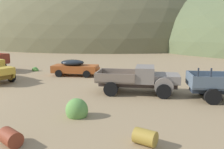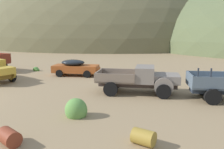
{
  "view_description": "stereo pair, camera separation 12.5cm",
  "coord_description": "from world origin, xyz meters",
  "px_view_note": "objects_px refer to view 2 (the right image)",
  "views": [
    {
      "loc": [
        13.46,
        -8.2,
        4.22
      ],
      "look_at": [
        7.88,
        6.57,
        1.24
      ],
      "focal_mm": 36.35,
      "sensor_mm": 36.0,
      "label": 1
    },
    {
      "loc": [
        13.58,
        -8.15,
        4.22
      ],
      "look_at": [
        7.88,
        6.57,
        1.24
      ],
      "focal_mm": 36.35,
      "sensor_mm": 36.0,
      "label": 2
    }
  ],
  "objects_px": {
    "oil_drum_tipped": "(143,137)",
    "oil_drum_spare": "(9,137)",
    "car_oxide_orange": "(77,67)",
    "truck_primer_gray": "(144,79)"
  },
  "relations": [
    {
      "from": "oil_drum_tipped",
      "to": "truck_primer_gray",
      "type": "bearing_deg",
      "value": 103.33
    },
    {
      "from": "car_oxide_orange",
      "to": "oil_drum_tipped",
      "type": "height_order",
      "value": "car_oxide_orange"
    },
    {
      "from": "car_oxide_orange",
      "to": "oil_drum_spare",
      "type": "height_order",
      "value": "car_oxide_orange"
    },
    {
      "from": "car_oxide_orange",
      "to": "oil_drum_tipped",
      "type": "distance_m",
      "value": 14.6
    },
    {
      "from": "oil_drum_spare",
      "to": "truck_primer_gray",
      "type": "bearing_deg",
      "value": 71.61
    },
    {
      "from": "oil_drum_tipped",
      "to": "oil_drum_spare",
      "type": "bearing_deg",
      "value": -158.69
    },
    {
      "from": "truck_primer_gray",
      "to": "car_oxide_orange",
      "type": "bearing_deg",
      "value": 140.83
    },
    {
      "from": "truck_primer_gray",
      "to": "oil_drum_tipped",
      "type": "bearing_deg",
      "value": -87.79
    },
    {
      "from": "truck_primer_gray",
      "to": "oil_drum_tipped",
      "type": "distance_m",
      "value": 7.44
    },
    {
      "from": "truck_primer_gray",
      "to": "oil_drum_spare",
      "type": "relative_size",
      "value": 5.54
    }
  ]
}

